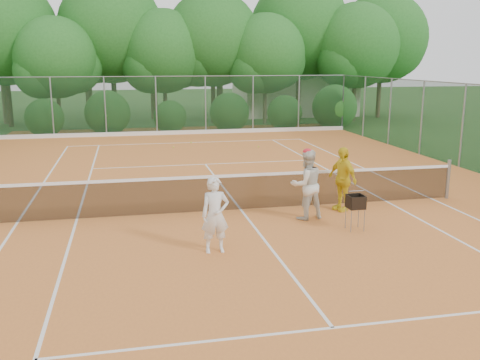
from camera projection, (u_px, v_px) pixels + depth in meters
name	position (u px, v px, depth m)	size (l,w,h in m)	color
ground	(241.00, 211.00, 13.89)	(120.00, 120.00, 0.00)	#22491A
clay_court	(241.00, 210.00, 13.88)	(18.00, 36.00, 0.02)	orange
club_building	(294.00, 93.00, 38.28)	(8.00, 5.00, 3.00)	beige
tennis_net	(241.00, 191.00, 13.77)	(11.97, 0.10, 1.10)	gray
player_white	(215.00, 215.00, 10.70)	(0.57, 0.37, 1.55)	silver
player_center_grp	(306.00, 184.00, 12.96)	(0.94, 0.79, 1.75)	beige
player_yellow	(342.00, 179.00, 13.71)	(0.97, 0.40, 1.66)	yellow
ball_hopper	(356.00, 202.00, 12.14)	(0.36, 0.36, 0.82)	gray
stray_ball_a	(174.00, 147.00, 23.69)	(0.07, 0.07, 0.07)	#B7CC2F
stray_ball_b	(191.00, 142.00, 25.10)	(0.07, 0.07, 0.07)	#BDDF33
stray_ball_c	(258.00, 147.00, 23.85)	(0.07, 0.07, 0.07)	#CCE535
court_markings	(241.00, 210.00, 13.88)	(11.03, 23.83, 0.01)	white
fence_back	(181.00, 105.00, 27.87)	(18.07, 0.07, 3.00)	#19381E
tropical_treeline	(195.00, 38.00, 32.36)	(32.10, 8.49, 15.03)	brown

